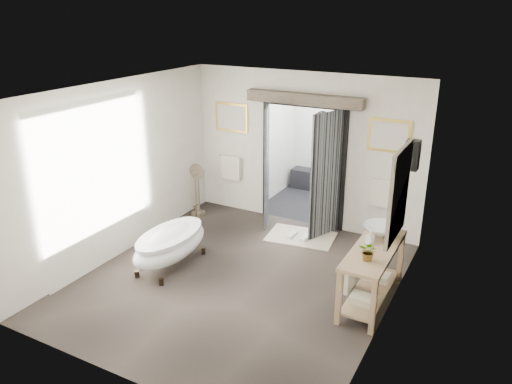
% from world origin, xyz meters
% --- Properties ---
extents(ground_plane, '(5.00, 5.00, 0.00)m').
position_xyz_m(ground_plane, '(0.00, 0.00, 0.00)').
color(ground_plane, '#4D423B').
extents(room_shell, '(4.52, 5.02, 2.91)m').
position_xyz_m(room_shell, '(-0.04, -0.12, 1.86)').
color(room_shell, white).
rests_on(room_shell, ground_plane).
extents(shower_room, '(2.22, 2.01, 2.51)m').
position_xyz_m(shower_room, '(0.00, 3.99, 0.91)').
color(shower_room, black).
rests_on(shower_room, ground_plane).
extents(back_wall_dressing, '(3.82, 0.78, 2.52)m').
position_xyz_m(back_wall_dressing, '(0.00, 2.32, 1.56)').
color(back_wall_dressing, black).
rests_on(back_wall_dressing, ground_plane).
extents(clawfoot_tub, '(0.72, 1.62, 0.79)m').
position_xyz_m(clawfoot_tub, '(-1.18, -0.12, 0.39)').
color(clawfoot_tub, '#2F2214').
rests_on(clawfoot_tub, ground_plane).
extents(vanity, '(0.57, 1.60, 0.85)m').
position_xyz_m(vanity, '(1.95, 0.36, 0.51)').
color(vanity, tan).
rests_on(vanity, ground_plane).
extents(pedestal_mirror, '(0.32, 0.21, 1.08)m').
position_xyz_m(pedestal_mirror, '(-1.98, 1.83, 0.47)').
color(pedestal_mirror, '#72624F').
rests_on(pedestal_mirror, ground_plane).
extents(rug, '(1.29, 0.95, 0.01)m').
position_xyz_m(rug, '(0.27, 1.85, 0.01)').
color(rug, beige).
rests_on(rug, ground_plane).
extents(slippers, '(0.38, 0.29, 0.05)m').
position_xyz_m(slippers, '(0.25, 1.78, 0.04)').
color(slippers, silver).
rests_on(slippers, rug).
extents(basin, '(0.64, 0.64, 0.17)m').
position_xyz_m(basin, '(1.94, 0.79, 0.94)').
color(basin, white).
rests_on(basin, vanity).
extents(plant, '(0.26, 0.23, 0.27)m').
position_xyz_m(plant, '(2.00, -0.02, 0.98)').
color(plant, gray).
rests_on(plant, vanity).
extents(soap_bottle_a, '(0.11, 0.11, 0.19)m').
position_xyz_m(soap_bottle_a, '(1.88, 0.48, 0.95)').
color(soap_bottle_a, gray).
rests_on(soap_bottle_a, vanity).
extents(soap_bottle_b, '(0.12, 0.12, 0.16)m').
position_xyz_m(soap_bottle_b, '(1.96, 1.04, 0.93)').
color(soap_bottle_b, gray).
rests_on(soap_bottle_b, vanity).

